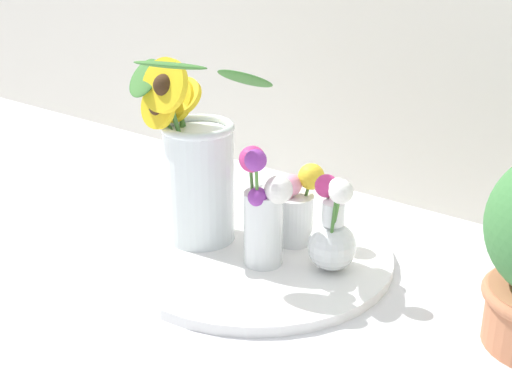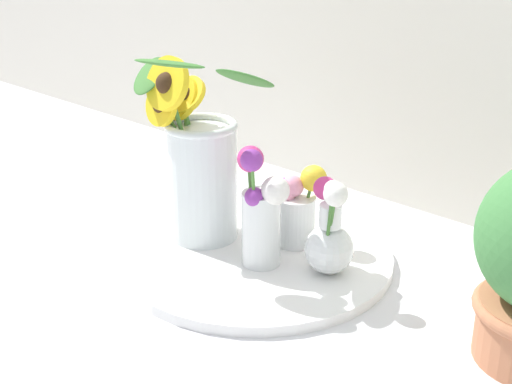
% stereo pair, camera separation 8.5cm
% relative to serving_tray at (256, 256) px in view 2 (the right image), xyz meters
% --- Properties ---
extents(ground_plane, '(6.00, 6.00, 0.00)m').
position_rel_serving_tray_xyz_m(ground_plane, '(0.02, -0.04, -0.01)').
color(ground_plane, silver).
extents(serving_tray, '(0.43, 0.43, 0.02)m').
position_rel_serving_tray_xyz_m(serving_tray, '(0.00, 0.00, 0.00)').
color(serving_tray, white).
rests_on(serving_tray, ground_plane).
extents(mason_jar_sunflowers, '(0.23, 0.19, 0.31)m').
position_rel_serving_tray_xyz_m(mason_jar_sunflowers, '(-0.10, -0.02, 0.13)').
color(mason_jar_sunflowers, silver).
rests_on(mason_jar_sunflowers, serving_tray).
extents(vase_small_center, '(0.09, 0.08, 0.19)m').
position_rel_serving_tray_xyz_m(vase_small_center, '(0.03, -0.03, 0.10)').
color(vase_small_center, white).
rests_on(vase_small_center, serving_tray).
extents(vase_bulb_right, '(0.08, 0.08, 0.16)m').
position_rel_serving_tray_xyz_m(vase_bulb_right, '(0.12, 0.02, 0.07)').
color(vase_bulb_right, white).
rests_on(vase_bulb_right, serving_tray).
extents(vase_small_back, '(0.08, 0.07, 0.13)m').
position_rel_serving_tray_xyz_m(vase_small_back, '(0.03, 0.07, 0.07)').
color(vase_small_back, white).
rests_on(vase_small_back, serving_tray).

